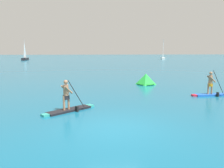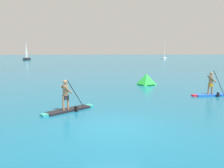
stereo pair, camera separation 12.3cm
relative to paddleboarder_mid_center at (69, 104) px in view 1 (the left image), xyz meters
The scene contains 6 objects.
ground 3.48m from the paddleboarder_mid_center, 55.59° to the right, with size 440.00×440.00×0.00m, color #145B7A.
paddleboarder_mid_center is the anchor object (origin of this frame).
paddleboarder_far_right 9.88m from the paddleboarder_mid_center, 15.88° to the left, with size 2.84×0.76×1.80m.
race_marker_buoy 10.70m from the paddleboarder_mid_center, 51.93° to the left, with size 1.79×1.79×0.99m.
sailboat_left_horizon 73.49m from the paddleboarder_mid_center, 104.31° to the left, with size 1.68×6.15×7.15m.
sailboat_right_horizon 79.88m from the paddleboarder_mid_center, 65.56° to the left, with size 2.57×5.15×7.68m.
Camera 1 is at (-1.38, -8.37, 2.99)m, focal length 35.84 mm.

